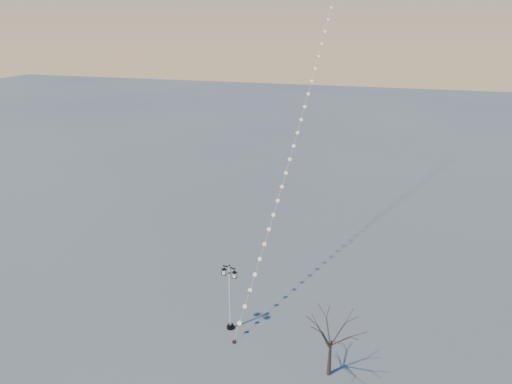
% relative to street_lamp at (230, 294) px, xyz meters
% --- Properties ---
extents(ground, '(300.00, 300.00, 0.00)m').
position_rel_street_lamp_xyz_m(ground, '(-0.12, -2.87, -2.98)').
color(ground, '#4F4F50').
rests_on(ground, ground).
extents(street_lamp, '(1.35, 0.67, 5.38)m').
position_rel_street_lamp_xyz_m(street_lamp, '(0.00, 0.00, 0.00)').
color(street_lamp, black).
rests_on(street_lamp, ground).
extents(bare_tree, '(2.74, 2.74, 4.55)m').
position_rel_street_lamp_xyz_m(bare_tree, '(7.80, -2.69, 0.18)').
color(bare_tree, '#322621').
rests_on(bare_tree, ground).
extents(kite_train, '(4.08, 37.72, 39.69)m').
position_rel_street_lamp_xyz_m(kite_train, '(2.56, 17.01, 16.79)').
color(kite_train, black).
rests_on(kite_train, ground).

